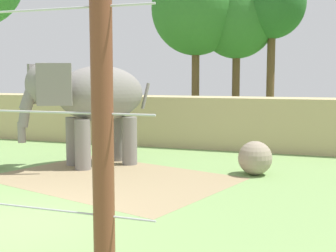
{
  "coord_description": "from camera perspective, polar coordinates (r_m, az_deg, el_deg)",
  "views": [
    {
      "loc": [
        5.59,
        -6.9,
        2.8
      ],
      "look_at": [
        1.42,
        5.25,
        1.4
      ],
      "focal_mm": 47.48,
      "sensor_mm": 36.0,
      "label": 1
    }
  ],
  "objects": [
    {
      "name": "elephant",
      "position": [
        14.21,
        -9.86,
        3.5
      ],
      "size": [
        3.51,
        3.77,
        3.25
      ],
      "color": "gray",
      "rests_on": "ground"
    },
    {
      "name": "tree_left_of_centre",
      "position": [
        26.08,
        8.84,
        13.56
      ],
      "size": [
        4.42,
        4.42,
        8.52
      ],
      "color": "brown",
      "rests_on": "ground"
    },
    {
      "name": "enrichment_ball",
      "position": [
        13.1,
        11.11,
        -4.05
      ],
      "size": [
        0.98,
        0.98,
        0.98
      ],
      "primitive_type": "sphere",
      "color": "gray",
      "rests_on": "ground"
    },
    {
      "name": "tree_behind_wall",
      "position": [
        25.69,
        13.24,
        14.84
      ],
      "size": [
        3.6,
        3.6,
        8.7
      ],
      "color": "brown",
      "rests_on": "ground"
    },
    {
      "name": "ground_plane",
      "position": [
        9.31,
        -19.53,
        -11.65
      ],
      "size": [
        120.0,
        120.0,
        0.0
      ],
      "primitive_type": "plane",
      "color": "#759956"
    },
    {
      "name": "dirt_patch",
      "position": [
        12.59,
        -7.06,
        -6.67
      ],
      "size": [
        7.29,
        6.08,
        0.01
      ],
      "primitive_type": "cube",
      "rotation": [
        0.0,
        0.0,
        -0.29
      ],
      "color": "#937F5B",
      "rests_on": "ground"
    },
    {
      "name": "embankment_wall",
      "position": [
        18.51,
        1.26,
        0.68
      ],
      "size": [
        36.0,
        1.8,
        2.03
      ],
      "primitive_type": "cube",
      "color": "tan",
      "rests_on": "ground"
    },
    {
      "name": "tree_right_of_centre",
      "position": [
        25.77,
        3.61,
        14.8
      ],
      "size": [
        5.0,
        5.0,
        9.3
      ],
      "color": "brown",
      "rests_on": "ground"
    }
  ]
}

